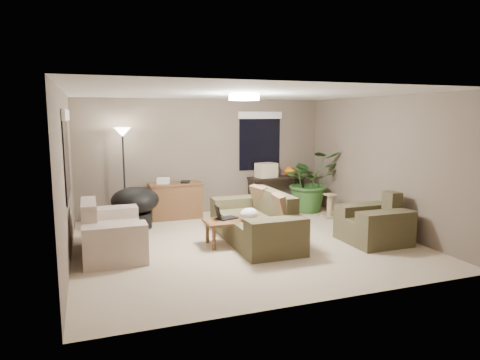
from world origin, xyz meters
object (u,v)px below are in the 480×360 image
object	(u,v)px
desk	(176,200)
houseplant	(309,188)
main_sofa	(257,224)
loveseat	(111,234)
papasan_chair	(135,205)
console_table	(276,190)
floor_lamp	(123,143)
cat_scratching_post	(330,207)
coffee_table	(235,223)
armchair	(374,225)

from	to	relation	value
desk	houseplant	size ratio (longest dim) A/B	0.80
main_sofa	loveseat	world-z (taller)	same
loveseat	papasan_chair	size ratio (longest dim) A/B	1.39
main_sofa	console_table	size ratio (longest dim) A/B	1.69
console_table	floor_lamp	size ratio (longest dim) A/B	0.68
loveseat	floor_lamp	distance (m)	2.35
main_sofa	cat_scratching_post	xyz separation A→B (m)	(2.12, 1.09, -0.08)
coffee_table	cat_scratching_post	bearing A→B (deg)	24.19
main_sofa	console_table	distance (m)	2.61
floor_lamp	papasan_chair	bearing A→B (deg)	-75.26
houseplant	main_sofa	bearing A→B (deg)	-138.40
loveseat	coffee_table	distance (m)	2.00
houseplant	cat_scratching_post	bearing A→B (deg)	-78.99
console_table	houseplant	size ratio (longest dim) A/B	0.94
floor_lamp	houseplant	size ratio (longest dim) A/B	1.38
main_sofa	cat_scratching_post	bearing A→B (deg)	27.30
papasan_chair	loveseat	bearing A→B (deg)	-111.00
main_sofa	coffee_table	distance (m)	0.43
main_sofa	houseplant	distance (m)	2.67
armchair	coffee_table	bearing A→B (deg)	162.83
coffee_table	console_table	distance (m)	2.89
armchair	cat_scratching_post	distance (m)	1.86
main_sofa	coffee_table	size ratio (longest dim) A/B	2.20
papasan_chair	cat_scratching_post	size ratio (longest dim) A/B	2.30
console_table	floor_lamp	world-z (taller)	floor_lamp
main_sofa	coffee_table	bearing A→B (deg)	-173.66
loveseat	armchair	size ratio (longest dim) A/B	1.60
desk	floor_lamp	distance (m)	1.60
main_sofa	desk	world-z (taller)	main_sofa
coffee_table	houseplant	xyz separation A→B (m)	(2.40, 1.81, 0.18)
houseplant	coffee_table	bearing A→B (deg)	-143.04
armchair	floor_lamp	xyz separation A→B (m)	(-3.87, 2.83, 1.30)
desk	armchair	bearing A→B (deg)	-45.03
desk	papasan_chair	bearing A→B (deg)	-147.78
coffee_table	armchair	bearing A→B (deg)	-17.17
console_table	houseplant	distance (m)	0.77
console_table	papasan_chair	size ratio (longest dim) A/B	1.13
main_sofa	cat_scratching_post	world-z (taller)	main_sofa
main_sofa	console_table	xyz separation A→B (m)	(1.37, 2.22, 0.14)
armchair	desk	xyz separation A→B (m)	(-2.84, 2.84, 0.08)
desk	console_table	xyz separation A→B (m)	(2.36, 0.12, 0.06)
papasan_chair	cat_scratching_post	bearing A→B (deg)	-6.35
coffee_table	floor_lamp	size ratio (longest dim) A/B	0.52
main_sofa	floor_lamp	world-z (taller)	floor_lamp
console_table	armchair	bearing A→B (deg)	-80.78
loveseat	cat_scratching_post	size ratio (longest dim) A/B	3.20
houseplant	floor_lamp	bearing A→B (deg)	175.51
cat_scratching_post	houseplant	bearing A→B (deg)	101.01
desk	cat_scratching_post	world-z (taller)	desk
main_sofa	desk	distance (m)	2.32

